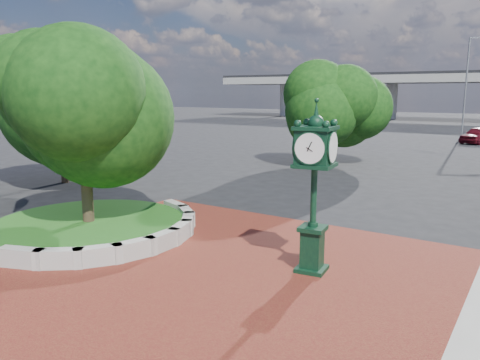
# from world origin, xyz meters

# --- Properties ---
(ground) EXTENTS (200.00, 200.00, 0.00)m
(ground) POSITION_xyz_m (0.00, 0.00, 0.00)
(ground) COLOR black
(ground) RESTS_ON ground
(plaza) EXTENTS (12.00, 12.00, 0.04)m
(plaza) POSITION_xyz_m (0.00, -1.00, 0.02)
(plaza) COLOR maroon
(plaza) RESTS_ON ground
(planter_wall) EXTENTS (2.96, 6.77, 0.54)m
(planter_wall) POSITION_xyz_m (-2.71, -0.00, 0.27)
(planter_wall) COLOR #9E9B93
(planter_wall) RESTS_ON ground
(grass_bed) EXTENTS (6.10, 6.10, 0.40)m
(grass_bed) POSITION_xyz_m (-5.00, 0.00, 0.20)
(grass_bed) COLOR #164A15
(grass_bed) RESTS_ON ground
(tree_planter) EXTENTS (5.20, 5.20, 6.33)m
(tree_planter) POSITION_xyz_m (-5.00, 0.00, 3.72)
(tree_planter) COLOR #38281C
(tree_planter) RESTS_ON ground
(tree_northwest) EXTENTS (5.60, 5.60, 6.93)m
(tree_northwest) POSITION_xyz_m (-13.00, 5.00, 4.12)
(tree_northwest) COLOR #38281C
(tree_northwest) RESTS_ON ground
(tree_street) EXTENTS (4.40, 4.40, 5.45)m
(tree_street) POSITION_xyz_m (-4.00, 18.00, 3.24)
(tree_street) COLOR #38281C
(tree_street) RESTS_ON ground
(post_clock) EXTENTS (0.98, 0.98, 4.29)m
(post_clock) POSITION_xyz_m (2.46, 0.86, 2.36)
(post_clock) COLOR black
(post_clock) RESTS_ON ground
(parked_car) EXTENTS (2.98, 4.66, 1.48)m
(parked_car) POSITION_xyz_m (2.04, 36.69, 0.74)
(parked_car) COLOR #500B15
(parked_car) RESTS_ON ground
(street_lamp_far) EXTENTS (2.15, 0.90, 9.89)m
(street_lamp_far) POSITION_xyz_m (-0.07, 43.84, 5.80)
(street_lamp_far) COLOR slate
(street_lamp_far) RESTS_ON ground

